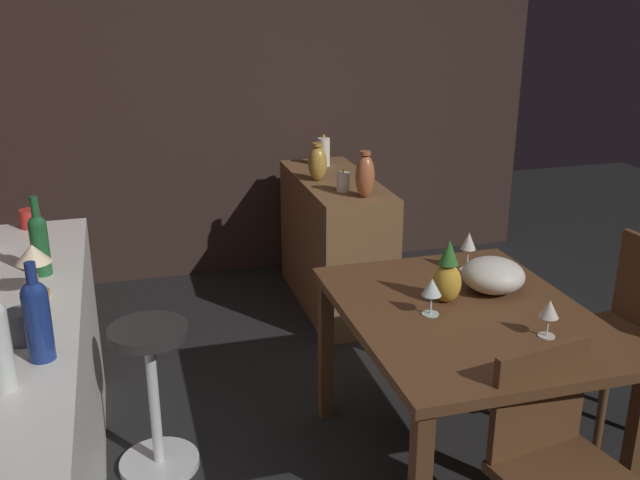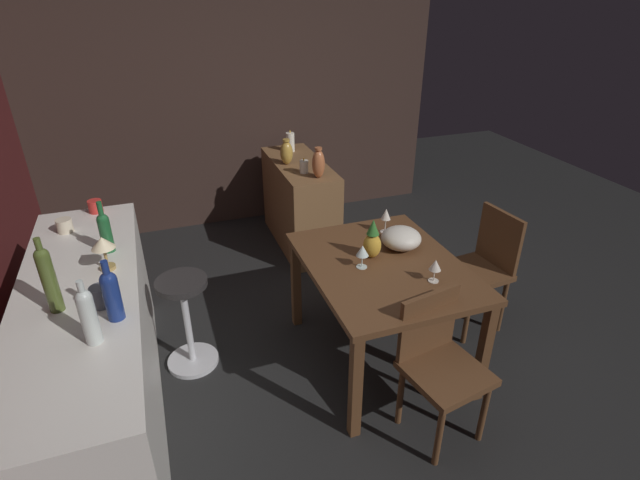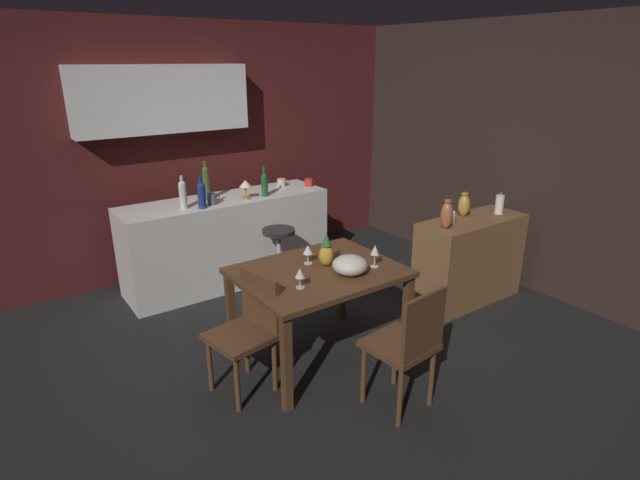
{
  "view_description": "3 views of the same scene",
  "coord_description": "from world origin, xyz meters",
  "px_view_note": "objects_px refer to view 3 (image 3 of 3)",
  "views": [
    {
      "loc": [
        -2.3,
        1.0,
        1.96
      ],
      "look_at": [
        0.72,
        0.14,
        0.83
      ],
      "focal_mm": 40.84,
      "sensor_mm": 36.0,
      "label": 1
    },
    {
      "loc": [
        -2.3,
        1.0,
        2.29
      ],
      "look_at": [
        0.4,
        0.03,
        0.76
      ],
      "focal_mm": 27.58,
      "sensor_mm": 36.0,
      "label": 2
    },
    {
      "loc": [
        -1.94,
        -3.06,
        2.22
      ],
      "look_at": [
        0.36,
        0.22,
        0.76
      ],
      "focal_mm": 28.09,
      "sensor_mm": 36.0,
      "label": 3
    }
  ],
  "objects_px": {
    "sideboard_cabinet": "(469,260)",
    "cup_slate": "(212,199)",
    "pillar_candle_tall": "(451,217)",
    "wine_bottle_clear": "(183,193)",
    "wine_glass_center": "(308,250)",
    "fruit_bowl": "(350,265)",
    "wine_bottle_green": "(264,183)",
    "vase_copper": "(447,215)",
    "counter_lamp": "(246,185)",
    "bar_stool": "(279,258)",
    "wine_glass_right": "(300,274)",
    "chair_near_window": "(248,329)",
    "cup_cream": "(282,183)",
    "pineapple_centerpiece": "(326,252)",
    "wine_bottle_olive": "(206,181)",
    "wine_bottle_cobalt": "(202,194)",
    "pillar_candle_short": "(499,204)",
    "cup_red": "(309,182)",
    "wine_glass_left": "(375,251)",
    "dining_table": "(318,281)",
    "vase_brass": "(464,205)"
  },
  "relations": [
    {
      "from": "cup_cream",
      "to": "vase_brass",
      "type": "bearing_deg",
      "value": -60.64
    },
    {
      "from": "bar_stool",
      "to": "wine_glass_right",
      "type": "relative_size",
      "value": 4.59
    },
    {
      "from": "wine_bottle_olive",
      "to": "cup_slate",
      "type": "bearing_deg",
      "value": -99.47
    },
    {
      "from": "wine_bottle_clear",
      "to": "wine_glass_right",
      "type": "bearing_deg",
      "value": -85.73
    },
    {
      "from": "wine_glass_center",
      "to": "wine_bottle_green",
      "type": "bearing_deg",
      "value": 73.47
    },
    {
      "from": "wine_bottle_cobalt",
      "to": "pillar_candle_short",
      "type": "bearing_deg",
      "value": -33.28
    },
    {
      "from": "wine_glass_center",
      "to": "pillar_candle_short",
      "type": "height_order",
      "value": "pillar_candle_short"
    },
    {
      "from": "wine_glass_right",
      "to": "pineapple_centerpiece",
      "type": "distance_m",
      "value": 0.44
    },
    {
      "from": "wine_glass_left",
      "to": "wine_glass_center",
      "type": "xyz_separation_m",
      "value": [
        -0.37,
        0.34,
        -0.02
      ]
    },
    {
      "from": "wine_glass_center",
      "to": "wine_bottle_green",
      "type": "xyz_separation_m",
      "value": [
        0.42,
        1.41,
        0.18
      ]
    },
    {
      "from": "vase_brass",
      "to": "wine_bottle_green",
      "type": "bearing_deg",
      "value": 132.21
    },
    {
      "from": "bar_stool",
      "to": "cup_red",
      "type": "distance_m",
      "value": 1.0
    },
    {
      "from": "wine_glass_left",
      "to": "cup_cream",
      "type": "relative_size",
      "value": 1.36
    },
    {
      "from": "wine_bottle_cobalt",
      "to": "cup_slate",
      "type": "height_order",
      "value": "wine_bottle_cobalt"
    },
    {
      "from": "dining_table",
      "to": "vase_brass",
      "type": "xyz_separation_m",
      "value": [
        1.74,
        0.11,
        0.28
      ]
    },
    {
      "from": "cup_cream",
      "to": "wine_bottle_olive",
      "type": "bearing_deg",
      "value": -177.45
    },
    {
      "from": "fruit_bowl",
      "to": "wine_bottle_green",
      "type": "height_order",
      "value": "wine_bottle_green"
    },
    {
      "from": "wine_bottle_clear",
      "to": "wine_bottle_olive",
      "type": "relative_size",
      "value": 0.81
    },
    {
      "from": "sideboard_cabinet",
      "to": "wine_bottle_olive",
      "type": "relative_size",
      "value": 2.85
    },
    {
      "from": "wine_bottle_green",
      "to": "wine_glass_center",
      "type": "bearing_deg",
      "value": -106.53
    },
    {
      "from": "wine_bottle_green",
      "to": "pillar_candle_short",
      "type": "height_order",
      "value": "wine_bottle_green"
    },
    {
      "from": "pineapple_centerpiece",
      "to": "vase_copper",
      "type": "bearing_deg",
      "value": -3.78
    },
    {
      "from": "fruit_bowl",
      "to": "vase_copper",
      "type": "bearing_deg",
      "value": 7.14
    },
    {
      "from": "pillar_candle_tall",
      "to": "wine_bottle_clear",
      "type": "bearing_deg",
      "value": 140.29
    },
    {
      "from": "counter_lamp",
      "to": "vase_copper",
      "type": "bearing_deg",
      "value": -55.27
    },
    {
      "from": "chair_near_window",
      "to": "cup_cream",
      "type": "distance_m",
      "value": 2.38
    },
    {
      "from": "wine_glass_center",
      "to": "pineapple_centerpiece",
      "type": "bearing_deg",
      "value": -49.44
    },
    {
      "from": "wine_glass_right",
      "to": "vase_copper",
      "type": "height_order",
      "value": "vase_copper"
    },
    {
      "from": "vase_brass",
      "to": "cup_cream",
      "type": "bearing_deg",
      "value": 119.36
    },
    {
      "from": "wine_glass_center",
      "to": "vase_copper",
      "type": "distance_m",
      "value": 1.34
    },
    {
      "from": "chair_near_window",
      "to": "pillar_candle_tall",
      "type": "height_order",
      "value": "pillar_candle_tall"
    },
    {
      "from": "pillar_candle_tall",
      "to": "pineapple_centerpiece",
      "type": "bearing_deg",
      "value": 179.85
    },
    {
      "from": "wine_bottle_clear",
      "to": "wine_bottle_olive",
      "type": "xyz_separation_m",
      "value": [
        0.31,
        0.18,
        0.04
      ]
    },
    {
      "from": "wine_glass_right",
      "to": "wine_bottle_olive",
      "type": "bearing_deg",
      "value": 84.92
    },
    {
      "from": "wine_glass_left",
      "to": "wine_bottle_clear",
      "type": "xyz_separation_m",
      "value": [
        -0.79,
        1.8,
        0.18
      ]
    },
    {
      "from": "wine_bottle_green",
      "to": "vase_copper",
      "type": "distance_m",
      "value": 1.84
    },
    {
      "from": "wine_glass_left",
      "to": "wine_bottle_green",
      "type": "distance_m",
      "value": 1.76
    },
    {
      "from": "cup_red",
      "to": "wine_glass_right",
      "type": "bearing_deg",
      "value": -125.44
    },
    {
      "from": "sideboard_cabinet",
      "to": "cup_slate",
      "type": "distance_m",
      "value": 2.53
    },
    {
      "from": "chair_near_window",
      "to": "wine_glass_right",
      "type": "relative_size",
      "value": 5.87
    },
    {
      "from": "wine_glass_left",
      "to": "pillar_candle_short",
      "type": "xyz_separation_m",
      "value": [
        1.71,
        0.17,
        0.04
      ]
    },
    {
      "from": "wine_glass_center",
      "to": "pineapple_centerpiece",
      "type": "xyz_separation_m",
      "value": [
        0.09,
        -0.11,
        0.0
      ]
    },
    {
      "from": "dining_table",
      "to": "wine_glass_left",
      "type": "height_order",
      "value": "wine_glass_left"
    },
    {
      "from": "wine_glass_center",
      "to": "wine_bottle_clear",
      "type": "height_order",
      "value": "wine_bottle_clear"
    },
    {
      "from": "wine_glass_center",
      "to": "pineapple_centerpiece",
      "type": "distance_m",
      "value": 0.14
    },
    {
      "from": "wine_glass_right",
      "to": "vase_copper",
      "type": "relative_size",
      "value": 0.55
    },
    {
      "from": "wine_glass_left",
      "to": "vase_brass",
      "type": "relative_size",
      "value": 0.77
    },
    {
      "from": "wine_glass_center",
      "to": "fruit_bowl",
      "type": "xyz_separation_m",
      "value": [
        0.14,
        -0.34,
        -0.04
      ]
    },
    {
      "from": "wine_bottle_olive",
      "to": "cup_red",
      "type": "height_order",
      "value": "wine_bottle_olive"
    },
    {
      "from": "chair_near_window",
      "to": "wine_bottle_green",
      "type": "height_order",
      "value": "wine_bottle_green"
    }
  ]
}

